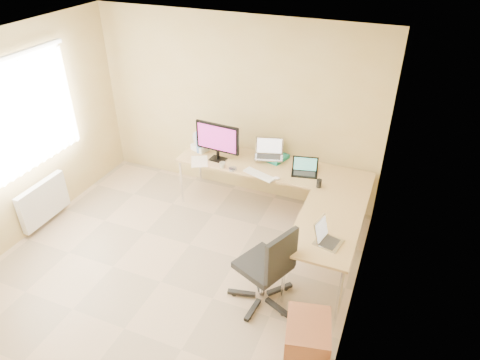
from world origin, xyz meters
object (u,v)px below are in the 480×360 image
at_px(mug, 222,165).
at_px(cabinet, 306,349).
at_px(keyboard, 259,175).
at_px(water_bottle, 199,142).
at_px(desk_fan, 201,141).
at_px(office_chair, 263,265).
at_px(laptop_black, 305,167).
at_px(monitor, 218,142).
at_px(laptop_center, 269,149).
at_px(desk_main, 272,189).
at_px(desk_return, 324,250).
at_px(laptop_return, 330,235).

relative_size(mug, cabinet, 0.13).
height_order(keyboard, water_bottle, water_bottle).
height_order(desk_fan, office_chair, office_chair).
bearing_deg(desk_fan, mug, -24.82).
bearing_deg(water_bottle, mug, -30.37).
bearing_deg(mug, water_bottle, 149.63).
relative_size(laptop_black, desk_fan, 1.22).
distance_m(monitor, desk_fan, 0.43).
distance_m(laptop_black, cabinet, 2.47).
height_order(laptop_center, cabinet, laptop_center).
bearing_deg(desk_main, monitor, -171.26).
bearing_deg(keyboard, office_chair, -48.46).
distance_m(office_chair, cabinet, 1.00).
xyz_separation_m(office_chair, cabinet, (0.67, -0.72, -0.14)).
distance_m(monitor, cabinet, 3.00).
height_order(keyboard, mug, mug).
bearing_deg(laptop_black, desk_main, 162.94).
xyz_separation_m(monitor, water_bottle, (-0.34, 0.10, -0.12)).
bearing_deg(cabinet, keyboard, 107.79).
distance_m(keyboard, mug, 0.53).
xyz_separation_m(desk_return, water_bottle, (-2.08, 0.99, 0.52)).
height_order(desk_main, water_bottle, water_bottle).
relative_size(monitor, laptop_center, 1.65).
bearing_deg(keyboard, laptop_black, 45.44).
bearing_deg(desk_return, laptop_center, 133.76).
distance_m(laptop_return, office_chair, 0.77).
relative_size(laptop_center, keyboard, 0.85).
bearing_deg(desk_return, desk_fan, 152.99).
xyz_separation_m(laptop_center, desk_fan, (-1.02, -0.06, -0.04)).
height_order(laptop_center, desk_fan, laptop_center).
bearing_deg(laptop_center, laptop_return, -67.16).
xyz_separation_m(keyboard, water_bottle, (-1.02, 0.28, 0.15)).
height_order(monitor, laptop_black, monitor).
relative_size(water_bottle, desk_fan, 1.13).
bearing_deg(laptop_return, office_chair, 132.80).
xyz_separation_m(laptop_center, keyboard, (0.02, -0.43, -0.17)).
distance_m(monitor, office_chair, 2.01).
relative_size(keyboard, office_chair, 0.44).
height_order(monitor, desk_fan, monitor).
height_order(desk_main, keyboard, keyboard).
relative_size(monitor, office_chair, 0.61).
distance_m(laptop_black, desk_fan, 1.58).
bearing_deg(laptop_black, desk_fan, 163.67).
xyz_separation_m(desk_main, cabinet, (1.13, -2.36, -0.01)).
relative_size(laptop_black, mug, 3.91).
bearing_deg(laptop_black, water_bottle, 166.70).
xyz_separation_m(laptop_black, cabinet, (0.67, -2.33, -0.48)).
bearing_deg(mug, office_chair, -51.42).
distance_m(monitor, mug, 0.33).
xyz_separation_m(monitor, laptop_return, (1.82, -1.18, -0.17)).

